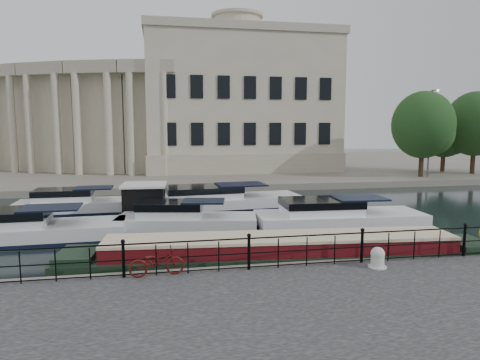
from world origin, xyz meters
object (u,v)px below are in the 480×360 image
bicycle (157,262)px  narrowboat (281,257)px  harbour_hut (145,204)px  mooring_bollard (378,258)px

bicycle → narrowboat: size_ratio=0.11×
bicycle → harbour_hut: bearing=-1.8°
bicycle → harbour_hut: 10.69m
harbour_hut → mooring_bollard: bearing=-50.6°
narrowboat → harbour_hut: (-5.28, 8.96, 0.59)m
narrowboat → bicycle: bearing=-154.7°
bicycle → harbour_hut: (-0.72, 10.67, -0.05)m
bicycle → narrowboat: 4.91m
mooring_bollard → harbour_hut: bearing=125.5°
mooring_bollard → narrowboat: mooring_bollard is taller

